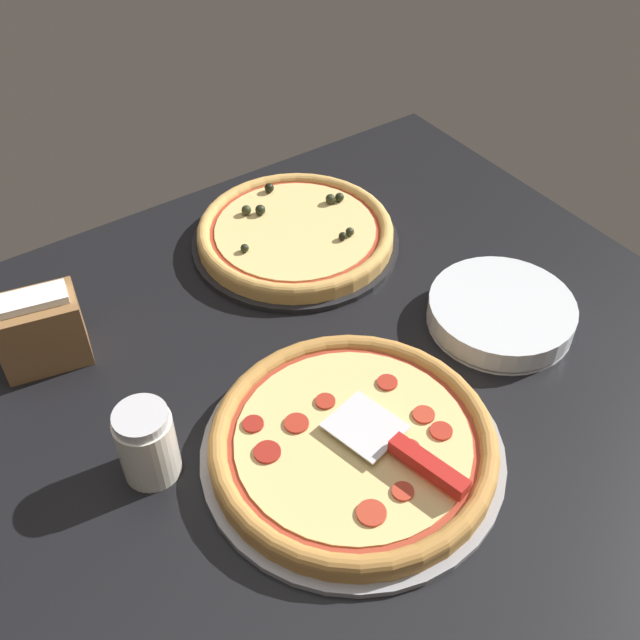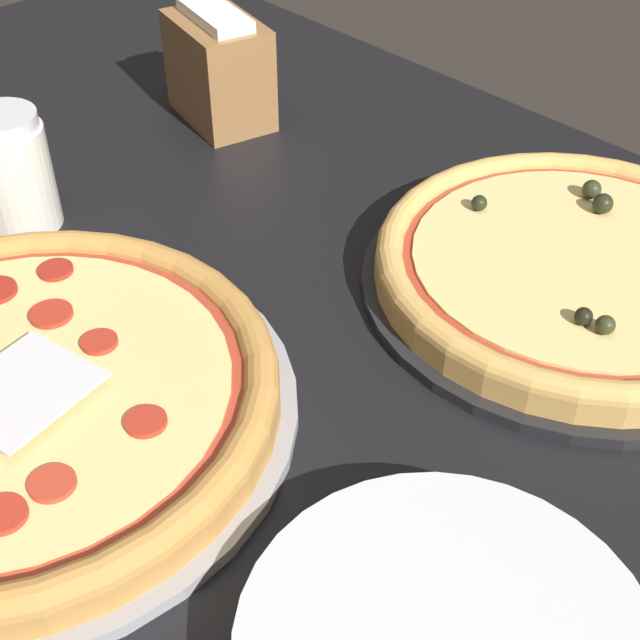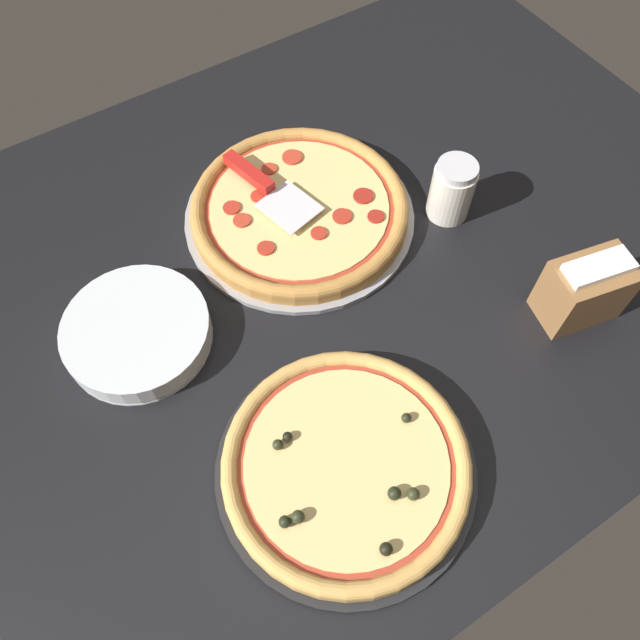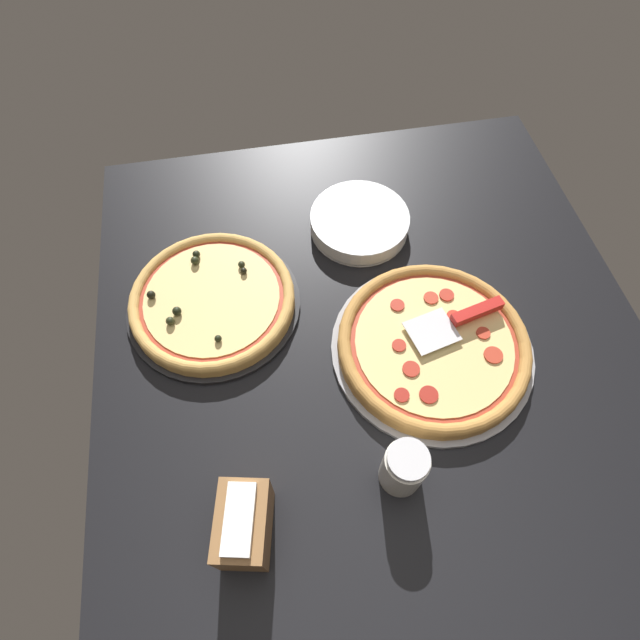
{
  "view_description": "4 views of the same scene",
  "coord_description": "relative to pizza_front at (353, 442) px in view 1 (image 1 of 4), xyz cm",
  "views": [
    {
      "loc": [
        -32.25,
        -57.42,
        81.41
      ],
      "look_at": [
        13.98,
        10.12,
        3.0
      ],
      "focal_mm": 42.0,
      "sensor_mm": 36.0,
      "label": 1
    },
    {
      "loc": [
        52.24,
        -25.39,
        46.38
      ],
      "look_at": [
        13.98,
        10.12,
        3.0
      ],
      "focal_mm": 50.0,
      "sensor_mm": 36.0,
      "label": 2
    },
    {
      "loc": [
        40.15,
        51.06,
        85.6
      ],
      "look_at": [
        13.98,
        10.12,
        3.0
      ],
      "focal_mm": 35.0,
      "sensor_mm": 36.0,
      "label": 3
    },
    {
      "loc": [
        -36.29,
        19.3,
        89.07
      ],
      "look_at": [
        13.98,
        10.12,
        3.0
      ],
      "focal_mm": 28.0,
      "sensor_mm": 36.0,
      "label": 4
    }
  ],
  "objects": [
    {
      "name": "ground_plane",
      "position": [
        -4.8,
        10.88,
        -4.37
      ],
      "size": [
        140.75,
        111.18,
        3.6
      ],
      "primitive_type": "cube",
      "color": "black"
    },
    {
      "name": "serving_spatula",
      "position": [
        3.66,
        -7.15,
        2.42
      ],
      "size": [
        9.79,
        20.79,
        2.0
      ],
      "color": "silver",
      "rests_on": "pizza_front"
    },
    {
      "name": "pizza_back",
      "position": [
        18.37,
        42.02,
        0.07
      ],
      "size": [
        34.13,
        34.13,
        4.28
      ],
      "color": "tan",
      "rests_on": "pizza_pan_back"
    },
    {
      "name": "pizza_pan_front",
      "position": [
        0.0,
        0.0,
        -2.07
      ],
      "size": [
        40.19,
        40.19,
        1.0
      ],
      "primitive_type": "cylinder",
      "color": "#939399",
      "rests_on": "ground_plane"
    },
    {
      "name": "napkin_holder",
      "position": [
        -27.01,
        39.66,
        3.27
      ],
      "size": [
        13.49,
        10.16,
        12.28
      ],
      "color": "olive",
      "rests_on": "ground_plane"
    },
    {
      "name": "pizza_front",
      "position": [
        0.0,
        0.0,
        0.0
      ],
      "size": [
        37.78,
        37.78,
        3.21
      ],
      "color": "#B77F3D",
      "rests_on": "pizza_pan_front"
    },
    {
      "name": "plate_stack",
      "position": [
        33.78,
        7.28,
        -0.47
      ],
      "size": [
        22.61,
        22.61,
        4.2
      ],
      "color": "silver",
      "rests_on": "ground_plane"
    },
    {
      "name": "parmesan_shaker",
      "position": [
        -22.81,
        12.68,
        2.92
      ],
      "size": [
        7.46,
        7.46,
        11.15
      ],
      "color": "silver",
      "rests_on": "ground_plane"
    },
    {
      "name": "pizza_pan_back",
      "position": [
        18.35,
        42.0,
        -2.07
      ],
      "size": [
        36.31,
        36.31,
        1.0
      ],
      "primitive_type": "cylinder",
      "color": "black",
      "rests_on": "ground_plane"
    }
  ]
}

